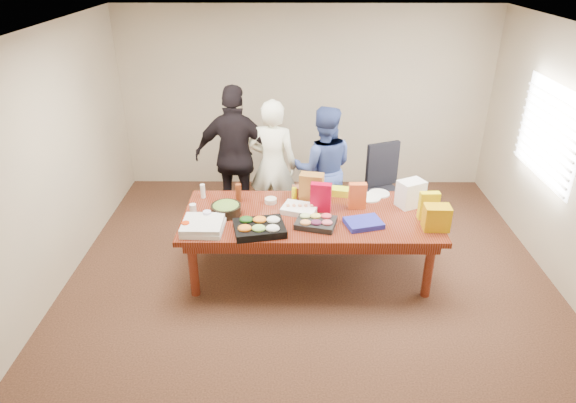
{
  "coord_description": "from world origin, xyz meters",
  "views": [
    {
      "loc": [
        -0.21,
        -4.9,
        3.4
      ],
      "look_at": [
        -0.25,
        0.1,
        0.86
      ],
      "focal_mm": 31.44,
      "sensor_mm": 36.0,
      "label": 1
    }
  ],
  "objects_px": {
    "conference_table": "(310,243)",
    "person_center": "(273,165)",
    "person_right": "(323,169)",
    "salad_bowl": "(226,210)",
    "sheet_cake": "(300,209)",
    "office_chair": "(383,191)"
  },
  "relations": [
    {
      "from": "conference_table",
      "to": "office_chair",
      "type": "bearing_deg",
      "value": 46.39
    },
    {
      "from": "person_right",
      "to": "person_center",
      "type": "bearing_deg",
      "value": 0.48
    },
    {
      "from": "conference_table",
      "to": "person_right",
      "type": "relative_size",
      "value": 1.69
    },
    {
      "from": "person_right",
      "to": "sheet_cake",
      "type": "height_order",
      "value": "person_right"
    },
    {
      "from": "conference_table",
      "to": "salad_bowl",
      "type": "height_order",
      "value": "salad_bowl"
    },
    {
      "from": "person_center",
      "to": "salad_bowl",
      "type": "xyz_separation_m",
      "value": [
        -0.48,
        -1.09,
        -0.07
      ]
    },
    {
      "from": "person_center",
      "to": "person_right",
      "type": "height_order",
      "value": "person_center"
    },
    {
      "from": "conference_table",
      "to": "person_right",
      "type": "bearing_deg",
      "value": 79.59
    },
    {
      "from": "sheet_cake",
      "to": "salad_bowl",
      "type": "bearing_deg",
      "value": -157.73
    },
    {
      "from": "office_chair",
      "to": "person_right",
      "type": "distance_m",
      "value": 0.84
    },
    {
      "from": "person_right",
      "to": "salad_bowl",
      "type": "xyz_separation_m",
      "value": [
        -1.13,
        -1.09,
        -0.03
      ]
    },
    {
      "from": "conference_table",
      "to": "person_center",
      "type": "relative_size",
      "value": 1.61
    },
    {
      "from": "office_chair",
      "to": "person_right",
      "type": "bearing_deg",
      "value": 154.03
    },
    {
      "from": "person_center",
      "to": "person_right",
      "type": "xyz_separation_m",
      "value": [
        0.65,
        -0.01,
        -0.04
      ]
    },
    {
      "from": "person_center",
      "to": "salad_bowl",
      "type": "height_order",
      "value": "person_center"
    },
    {
      "from": "person_right",
      "to": "office_chair",
      "type": "bearing_deg",
      "value": 177.04
    },
    {
      "from": "conference_table",
      "to": "sheet_cake",
      "type": "xyz_separation_m",
      "value": [
        -0.11,
        0.07,
        0.41
      ]
    },
    {
      "from": "person_center",
      "to": "person_right",
      "type": "bearing_deg",
      "value": -169.28
    },
    {
      "from": "conference_table",
      "to": "salad_bowl",
      "type": "distance_m",
      "value": 1.02
    },
    {
      "from": "sheet_cake",
      "to": "conference_table",
      "type": "bearing_deg",
      "value": -11.97
    },
    {
      "from": "person_center",
      "to": "salad_bowl",
      "type": "relative_size",
      "value": 5.19
    },
    {
      "from": "conference_table",
      "to": "person_center",
      "type": "distance_m",
      "value": 1.29
    }
  ]
}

